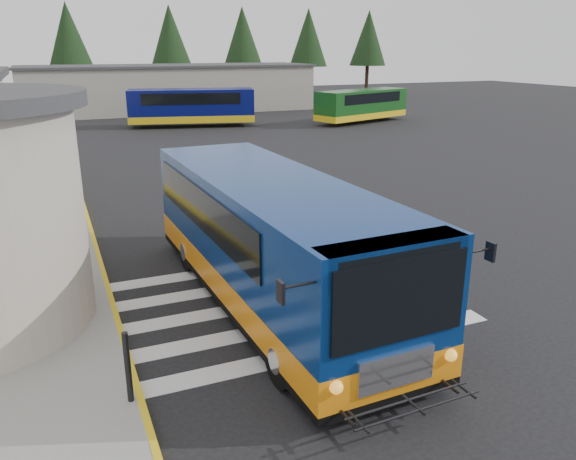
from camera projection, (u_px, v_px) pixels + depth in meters
name	position (u px, v px, depth m)	size (l,w,h in m)	color
ground	(281.00, 287.00, 14.13)	(140.00, 140.00, 0.00)	black
curb_strip	(98.00, 254.00, 16.10)	(0.12, 34.00, 0.16)	yellow
crosswalk	(274.00, 302.00, 13.24)	(8.00, 5.35, 0.01)	silver
depot_building	(170.00, 88.00, 52.45)	(26.40, 8.40, 4.20)	gray
tree_line	(154.00, 37.00, 58.10)	(58.40, 4.40, 10.00)	black
transit_bus	(272.00, 246.00, 12.83)	(3.85, 10.66, 2.98)	navy
pedestrian_b	(4.00, 289.00, 11.37)	(0.90, 0.70, 1.85)	black
bollard	(128.00, 367.00, 9.14)	(0.10, 0.10, 1.26)	black
far_bus_a	(192.00, 106.00, 42.23)	(9.60, 4.66, 2.39)	#070C54
far_bus_b	(362.00, 104.00, 44.64)	(8.79, 4.99, 2.19)	#124616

